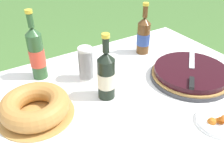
# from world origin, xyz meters

# --- Properties ---
(garden_table) EXTENTS (1.81, 1.13, 0.73)m
(garden_table) POSITION_xyz_m (0.00, 0.00, 0.67)
(garden_table) COLOR brown
(garden_table) RESTS_ON ground_plane
(tablecloth) EXTENTS (1.82, 1.14, 0.10)m
(tablecloth) POSITION_xyz_m (0.00, 0.00, 0.72)
(tablecloth) COLOR white
(tablecloth) RESTS_ON garden_table
(berry_tart) EXTENTS (0.40, 0.40, 0.06)m
(berry_tart) POSITION_xyz_m (0.55, -0.01, 0.76)
(berry_tart) COLOR #38383D
(berry_tart) RESTS_ON tablecloth
(serving_knife) EXTENTS (0.29, 0.27, 0.01)m
(serving_knife) POSITION_xyz_m (0.52, -0.03, 0.80)
(serving_knife) COLOR silver
(serving_knife) RESTS_ON berry_tart
(bundt_cake) EXTENTS (0.32, 0.32, 0.09)m
(bundt_cake) POSITION_xyz_m (-0.20, 0.13, 0.78)
(bundt_cake) COLOR tan
(bundt_cake) RESTS_ON tablecloth
(cup_stack) EXTENTS (0.07, 0.07, 0.18)m
(cup_stack) POSITION_xyz_m (0.10, 0.26, 0.82)
(cup_stack) COLOR white
(cup_stack) RESTS_ON tablecloth
(cider_bottle_green) EXTENTS (0.08, 0.08, 0.35)m
(cider_bottle_green) POSITION_xyz_m (-0.09, 0.41, 0.87)
(cider_bottle_green) COLOR #2D562D
(cider_bottle_green) RESTS_ON tablecloth
(cider_bottle_amber) EXTENTS (0.08, 0.08, 0.30)m
(cider_bottle_amber) POSITION_xyz_m (0.52, 0.34, 0.84)
(cider_bottle_amber) COLOR brown
(cider_bottle_amber) RESTS_ON tablecloth
(juice_bottle_red) EXTENTS (0.08, 0.08, 0.31)m
(juice_bottle_red) POSITION_xyz_m (0.11, 0.09, 0.85)
(juice_bottle_red) COLOR black
(juice_bottle_red) RESTS_ON tablecloth
(snack_plate_left) EXTENTS (0.19, 0.19, 0.06)m
(snack_plate_left) POSITION_xyz_m (0.40, -0.31, 0.75)
(snack_plate_left) COLOR white
(snack_plate_left) RESTS_ON tablecloth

